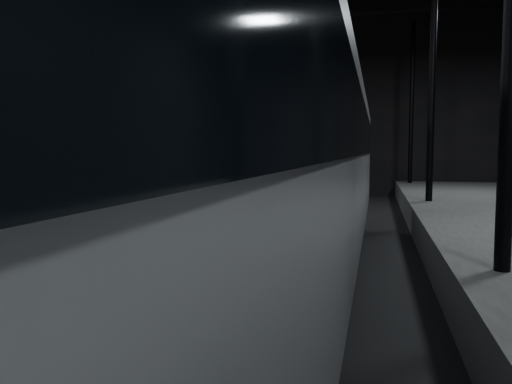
% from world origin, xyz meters
% --- Properties ---
extents(ground, '(44.00, 44.00, 0.00)m').
position_xyz_m(ground, '(0.00, 0.00, 0.00)').
color(ground, black).
rests_on(ground, ground).
extents(platform_left, '(9.00, 43.80, 1.00)m').
position_xyz_m(platform_left, '(-7.50, 0.00, 0.50)').
color(platform_left, '#4C4C4A').
rests_on(platform_left, ground).
extents(tactile_strip, '(0.50, 43.80, 0.01)m').
position_xyz_m(tactile_strip, '(-3.25, 0.00, 1.00)').
color(tactile_strip, olive).
rests_on(tactile_strip, platform_left).
extents(track, '(2.40, 43.00, 0.24)m').
position_xyz_m(track, '(0.00, 0.00, 0.07)').
color(track, '#3F3328').
rests_on(track, ground).
extents(train, '(3.10, 20.72, 5.54)m').
position_xyz_m(train, '(-0.00, -3.82, 3.09)').
color(train, '#AAACB2').
rests_on(train, ground).
extents(woman, '(0.71, 0.56, 1.70)m').
position_xyz_m(woman, '(-5.66, -1.41, 1.85)').
color(woman, '#93835A').
rests_on(woman, platform_left).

